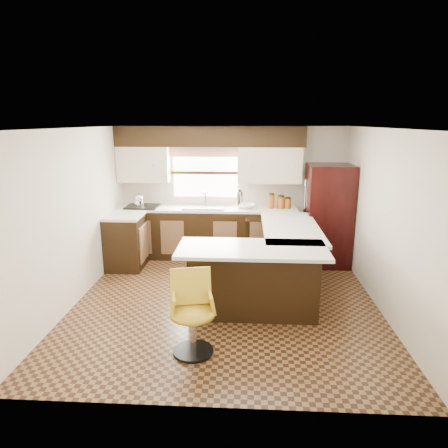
# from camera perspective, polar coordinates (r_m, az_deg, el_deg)

# --- Properties ---
(floor) EXTENTS (4.40, 4.40, 0.00)m
(floor) POSITION_cam_1_polar(r_m,az_deg,el_deg) (5.81, 0.26, -10.87)
(floor) COLOR #49301A
(floor) RESTS_ON ground
(ceiling) EXTENTS (4.40, 4.40, 0.00)m
(ceiling) POSITION_cam_1_polar(r_m,az_deg,el_deg) (5.25, 0.29, 13.54)
(ceiling) COLOR silver
(ceiling) RESTS_ON wall_back
(wall_back) EXTENTS (4.40, 0.00, 4.40)m
(wall_back) POSITION_cam_1_polar(r_m,az_deg,el_deg) (7.56, 1.17, 4.69)
(wall_back) COLOR beige
(wall_back) RESTS_ON floor
(wall_front) EXTENTS (4.40, 0.00, 4.40)m
(wall_front) POSITION_cam_1_polar(r_m,az_deg,el_deg) (3.31, -1.77, -8.41)
(wall_front) COLOR beige
(wall_front) RESTS_ON floor
(wall_left) EXTENTS (0.00, 4.40, 4.40)m
(wall_left) POSITION_cam_1_polar(r_m,az_deg,el_deg) (5.90, -20.56, 0.94)
(wall_left) COLOR beige
(wall_left) RESTS_ON floor
(wall_right) EXTENTS (0.00, 4.40, 4.40)m
(wall_right) POSITION_cam_1_polar(r_m,az_deg,el_deg) (5.69, 21.88, 0.36)
(wall_right) COLOR beige
(wall_right) RESTS_ON floor
(base_cab_back) EXTENTS (3.30, 0.60, 0.90)m
(base_cab_back) POSITION_cam_1_polar(r_m,az_deg,el_deg) (7.46, -2.41, -1.36)
(base_cab_back) COLOR black
(base_cab_back) RESTS_ON floor
(base_cab_left) EXTENTS (0.60, 0.70, 0.90)m
(base_cab_left) POSITION_cam_1_polar(r_m,az_deg,el_deg) (7.11, -13.83, -2.58)
(base_cab_left) COLOR black
(base_cab_left) RESTS_ON floor
(counter_back) EXTENTS (3.30, 0.60, 0.04)m
(counter_back) POSITION_cam_1_polar(r_m,az_deg,el_deg) (7.35, -2.45, 2.19)
(counter_back) COLOR silver
(counter_back) RESTS_ON base_cab_back
(counter_left) EXTENTS (0.60, 0.70, 0.04)m
(counter_left) POSITION_cam_1_polar(r_m,az_deg,el_deg) (6.99, -14.06, 1.12)
(counter_left) COLOR silver
(counter_left) RESTS_ON base_cab_left
(soffit) EXTENTS (3.40, 0.35, 0.36)m
(soffit) POSITION_cam_1_polar(r_m,az_deg,el_deg) (7.30, -2.06, 12.39)
(soffit) COLOR black
(soffit) RESTS_ON wall_back
(upper_cab_left) EXTENTS (0.94, 0.35, 0.64)m
(upper_cab_left) POSITION_cam_1_polar(r_m,az_deg,el_deg) (7.55, -11.39, 8.39)
(upper_cab_left) COLOR beige
(upper_cab_left) RESTS_ON wall_back
(upper_cab_right) EXTENTS (1.14, 0.35, 0.64)m
(upper_cab_right) POSITION_cam_1_polar(r_m,az_deg,el_deg) (7.32, 6.52, 8.39)
(upper_cab_right) COLOR beige
(upper_cab_right) RESTS_ON wall_back
(window_pane) EXTENTS (1.20, 0.02, 0.90)m
(window_pane) POSITION_cam_1_polar(r_m,az_deg,el_deg) (7.52, -2.67, 7.32)
(window_pane) COLOR white
(window_pane) RESTS_ON wall_back
(valance) EXTENTS (1.30, 0.06, 0.18)m
(valance) POSITION_cam_1_polar(r_m,az_deg,el_deg) (7.44, -2.73, 10.27)
(valance) COLOR #D19B93
(valance) RESTS_ON wall_back
(sink) EXTENTS (0.75, 0.45, 0.03)m
(sink) POSITION_cam_1_polar(r_m,az_deg,el_deg) (7.32, -2.85, 2.44)
(sink) COLOR #B2B2B7
(sink) RESTS_ON counter_back
(dishwasher) EXTENTS (0.58, 0.03, 0.78)m
(dishwasher) POSITION_cam_1_polar(r_m,az_deg,el_deg) (7.16, 5.36, -2.26)
(dishwasher) COLOR black
(dishwasher) RESTS_ON floor
(cooktop) EXTENTS (0.58, 0.50, 0.02)m
(cooktop) POSITION_cam_1_polar(r_m,az_deg,el_deg) (7.53, -11.59, 2.48)
(cooktop) COLOR black
(cooktop) RESTS_ON counter_back
(peninsula_long) EXTENTS (0.60, 1.95, 0.90)m
(peninsula_long) POSITION_cam_1_polar(r_m,az_deg,el_deg) (6.24, 8.89, -4.74)
(peninsula_long) COLOR black
(peninsula_long) RESTS_ON floor
(peninsula_return) EXTENTS (1.65, 0.60, 0.90)m
(peninsula_return) POSITION_cam_1_polar(r_m,az_deg,el_deg) (5.30, 4.16, -8.16)
(peninsula_return) COLOR black
(peninsula_return) RESTS_ON floor
(counter_pen_long) EXTENTS (0.84, 1.95, 0.04)m
(counter_pen_long) POSITION_cam_1_polar(r_m,az_deg,el_deg) (6.11, 9.53, -0.56)
(counter_pen_long) COLOR silver
(counter_pen_long) RESTS_ON peninsula_long
(counter_pen_return) EXTENTS (1.89, 0.84, 0.04)m
(counter_pen_return) POSITION_cam_1_polar(r_m,az_deg,el_deg) (5.05, 4.04, -3.60)
(counter_pen_return) COLOR silver
(counter_pen_return) RESTS_ON peninsula_return
(refrigerator) EXTENTS (0.76, 0.73, 1.77)m
(refrigerator) POSITION_cam_1_polar(r_m,az_deg,el_deg) (7.21, 14.61, 1.19)
(refrigerator) COLOR black
(refrigerator) RESTS_ON floor
(bar_chair) EXTENTS (0.58, 0.58, 0.92)m
(bar_chair) POSITION_cam_1_polar(r_m,az_deg,el_deg) (4.43, -4.51, -12.77)
(bar_chair) COLOR gold
(bar_chair) RESTS_ON floor
(kettle) EXTENTS (0.18, 0.18, 0.24)m
(kettle) POSITION_cam_1_polar(r_m,az_deg,el_deg) (7.52, -12.04, 3.47)
(kettle) COLOR silver
(kettle) RESTS_ON cooktop
(percolator) EXTENTS (0.13, 0.13, 0.31)m
(percolator) POSITION_cam_1_polar(r_m,az_deg,el_deg) (7.27, 2.20, 3.50)
(percolator) COLOR silver
(percolator) RESTS_ON counter_back
(mixing_bowl) EXTENTS (0.38, 0.38, 0.08)m
(mixing_bowl) POSITION_cam_1_polar(r_m,az_deg,el_deg) (7.30, 3.21, 2.58)
(mixing_bowl) COLOR white
(mixing_bowl) RESTS_ON counter_back
(canister_large) EXTENTS (0.12, 0.12, 0.25)m
(canister_large) POSITION_cam_1_polar(r_m,az_deg,el_deg) (7.31, 6.76, 3.21)
(canister_large) COLOR #904E18
(canister_large) RESTS_ON counter_back
(canister_med) EXTENTS (0.14, 0.14, 0.21)m
(canister_med) POSITION_cam_1_polar(r_m,az_deg,el_deg) (7.33, 8.11, 3.05)
(canister_med) COLOR #904E18
(canister_med) RESTS_ON counter_back
(canister_small) EXTENTS (0.12, 0.12, 0.18)m
(canister_small) POSITION_cam_1_polar(r_m,az_deg,el_deg) (7.34, 9.09, 2.90)
(canister_small) COLOR #904E18
(canister_small) RESTS_ON counter_back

